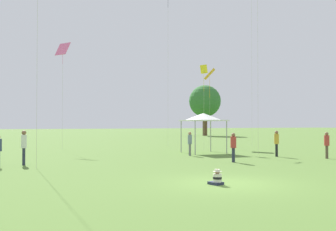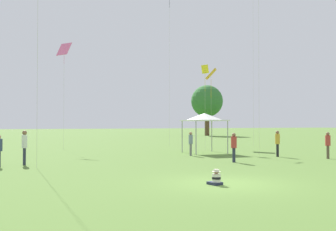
% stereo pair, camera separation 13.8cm
% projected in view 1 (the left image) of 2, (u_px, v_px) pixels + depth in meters
% --- Properties ---
extents(ground_plane, '(300.00, 300.00, 0.00)m').
position_uv_depth(ground_plane, '(227.00, 183.00, 14.37)').
color(ground_plane, '#567A33').
extents(seated_toddler, '(0.48, 0.55, 0.57)m').
position_uv_depth(seated_toddler, '(217.00, 178.00, 14.07)').
color(seated_toddler, '#282D47').
rests_on(seated_toddler, ground).
extents(person_standing_1, '(0.31, 0.31, 1.83)m').
position_uv_depth(person_standing_1, '(24.00, 144.00, 20.70)').
color(person_standing_1, '#282D42').
rests_on(person_standing_1, ground).
extents(person_standing_2, '(0.38, 0.38, 1.66)m').
position_uv_depth(person_standing_2, '(233.00, 145.00, 22.23)').
color(person_standing_2, '#282D42').
rests_on(person_standing_2, ground).
extents(person_standing_3, '(0.40, 0.40, 1.63)m').
position_uv_depth(person_standing_3, '(190.00, 141.00, 26.80)').
color(person_standing_3, slate).
rests_on(person_standing_3, ground).
extents(person_standing_5, '(0.43, 0.43, 1.72)m').
position_uv_depth(person_standing_5, '(277.00, 141.00, 25.97)').
color(person_standing_5, black).
rests_on(person_standing_5, ground).
extents(person_standing_6, '(0.42, 0.42, 1.66)m').
position_uv_depth(person_standing_6, '(327.00, 143.00, 24.53)').
color(person_standing_6, brown).
rests_on(person_standing_6, ground).
extents(canopy_tent, '(2.90, 2.90, 2.97)m').
position_uv_depth(canopy_tent, '(203.00, 117.00, 29.14)').
color(canopy_tent, white).
rests_on(canopy_tent, ground).
extents(kite_5, '(0.42, 0.73, 7.06)m').
position_uv_depth(kite_5, '(204.00, 73.00, 32.59)').
color(kite_5, yellow).
rests_on(kite_5, ground).
extents(kite_6, '(1.23, 1.37, 9.02)m').
position_uv_depth(kite_6, '(63.00, 51.00, 32.99)').
color(kite_6, pink).
rests_on(kite_6, ground).
extents(kite_8, '(1.53, 1.63, 7.36)m').
position_uv_depth(kite_8, '(210.00, 75.00, 37.03)').
color(kite_8, orange).
rests_on(kite_8, ground).
extents(distant_tree_0, '(5.75, 5.75, 9.14)m').
position_uv_depth(distant_tree_0, '(205.00, 101.00, 71.07)').
color(distant_tree_0, brown).
rests_on(distant_tree_0, ground).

